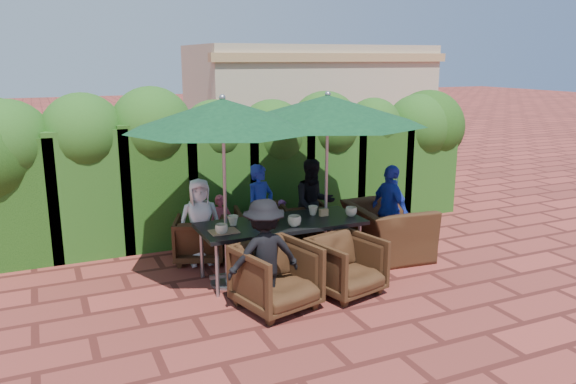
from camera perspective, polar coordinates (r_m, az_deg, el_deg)
name	(u,v)px	position (r m, az deg, el deg)	size (l,w,h in m)	color
ground	(304,277)	(7.67, 1.63, -8.67)	(80.00, 80.00, 0.00)	maroon
dining_table	(281,227)	(7.54, -0.69, -3.62)	(2.22, 0.90, 0.75)	black
umbrella_left	(223,115)	(6.97, -6.65, 7.80)	(2.43, 2.43, 2.46)	gray
umbrella_right	(328,110)	(7.61, 4.04, 8.34)	(2.67, 2.67, 2.46)	gray
chair_far_left	(200,237)	(8.25, -8.96, -4.55)	(0.70, 0.66, 0.72)	black
chair_far_mid	(263,229)	(8.43, -2.56, -3.77)	(0.77, 0.72, 0.79)	black
chair_far_right	(301,221)	(8.88, 1.36, -3.00)	(0.73, 0.68, 0.75)	black
chair_near_left	(276,274)	(6.63, -1.19, -8.30)	(0.84, 0.78, 0.86)	black
chair_near_right	(347,263)	(7.09, 5.98, -7.17)	(0.78, 0.73, 0.80)	black
chair_end_right	(388,222)	(8.45, 10.09, -3.00)	(1.20, 0.78, 1.05)	black
adult_far_left	(200,222)	(8.09, -8.94, -2.98)	(0.61, 0.36, 1.24)	white
adult_far_mid	(260,210)	(8.38, -2.84, -1.80)	(0.49, 0.40, 1.37)	#2036B1
adult_far_right	(314,204)	(8.68, 2.61, -1.19)	(0.67, 0.41, 1.39)	black
adult_near_left	(264,255)	(6.52, -2.44, -6.46)	(0.86, 0.39, 1.34)	black
adult_end_right	(390,211)	(8.45, 10.35, -1.87)	(0.80, 0.40, 1.37)	#2036B1
child_left	(221,225)	(8.46, -6.84, -3.35)	(0.33, 0.27, 0.91)	#D04961
child_right	(283,223)	(8.81, -0.53, -3.15)	(0.27, 0.22, 0.74)	#97489C
pedestrian_a	(272,157)	(11.65, -1.65, 3.58)	(1.66, 0.59, 1.78)	green
pedestrian_b	(312,155)	(12.35, 2.41, 3.77)	(0.78, 0.48, 1.62)	#D04961
pedestrian_c	(372,149)	(12.71, 8.57, 4.35)	(1.16, 0.53, 1.82)	gray
cup_a	(222,229)	(7.04, -6.77, -3.77)	(0.16, 0.16, 0.13)	beige
cup_b	(233,220)	(7.38, -5.60, -2.90)	(0.14, 0.14, 0.13)	beige
cup_c	(294,221)	(7.31, 0.66, -2.97)	(0.18, 0.18, 0.14)	beige
cup_d	(313,210)	(7.85, 2.55, -1.88)	(0.14, 0.14, 0.13)	beige
cup_e	(351,212)	(7.83, 6.43, -1.99)	(0.16, 0.16, 0.13)	beige
ketchup_bottle	(270,217)	(7.46, -1.83, -2.54)	(0.04, 0.04, 0.17)	#B20C0A
sauce_bottle	(278,215)	(7.54, -1.07, -2.34)	(0.04, 0.04, 0.17)	#4C230C
serving_tray	(224,232)	(7.13, -6.53, -4.01)	(0.35, 0.25, 0.02)	#A2714E
number_block_left	(269,221)	(7.38, -1.98, -2.99)	(0.12, 0.06, 0.10)	tan
number_block_right	(324,212)	(7.81, 3.64, -2.08)	(0.12, 0.06, 0.10)	tan
hedge_wall	(232,154)	(9.31, -5.68, 3.84)	(9.10, 1.60, 2.48)	#16380F
building	(309,108)	(14.98, 2.16, 8.55)	(6.20, 3.08, 3.20)	tan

